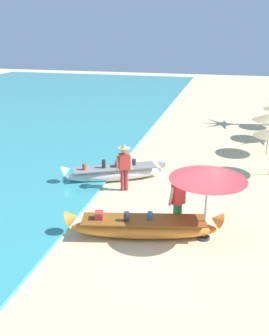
{
  "coord_description": "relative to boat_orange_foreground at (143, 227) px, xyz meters",
  "views": [
    {
      "loc": [
        0.93,
        -8.62,
        5.4
      ],
      "look_at": [
        -1.99,
        2.84,
        0.9
      ],
      "focal_mm": 39.04,
      "sensor_mm": 36.0,
      "label": 1
    }
  ],
  "objects": [
    {
      "name": "patio_umbrella_large",
      "position": [
        1.63,
        0.32,
        1.63
      ],
      "size": [
        2.03,
        2.03,
        2.11
      ],
      "color": "#B7B7BC",
      "rests_on": "ground"
    },
    {
      "name": "ground_plane",
      "position": [
        1.01,
        0.02,
        -0.3
      ],
      "size": [
        80.0,
        80.0,
        0.0
      ],
      "primitive_type": "plane",
      "color": "beige"
    },
    {
      "name": "person_vendor_hatted",
      "position": [
        -1.36,
        2.9,
        0.69
      ],
      "size": [
        0.58,
        0.44,
        1.71
      ],
      "color": "#B2383D",
      "rests_on": "ground"
    },
    {
      "name": "boat_orange_foreground",
      "position": [
        0.0,
        0.0,
        0.0
      ],
      "size": [
        4.34,
        1.58,
        0.82
      ],
      "color": "orange",
      "rests_on": "ground"
    },
    {
      "name": "boat_white_midground",
      "position": [
        -1.97,
        3.72,
        -0.0
      ],
      "size": [
        3.77,
        2.3,
        0.85
      ],
      "color": "white",
      "rests_on": "ground"
    },
    {
      "name": "person_tourist_customer",
      "position": [
        0.84,
        0.67,
        0.63
      ],
      "size": [
        0.53,
        0.53,
        1.65
      ],
      "color": "green",
      "rests_on": "ground"
    }
  ]
}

